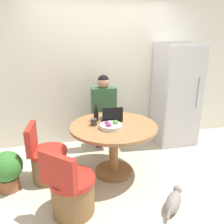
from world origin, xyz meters
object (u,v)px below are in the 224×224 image
at_px(dining_table, 114,137).
at_px(fruit_bowl, 111,126).
at_px(chair_left_side, 48,161).
at_px(laptop, 111,118).
at_px(potted_plant, 7,169).
at_px(refrigerator, 176,95).
at_px(chair_near_left_corner, 72,192).
at_px(bottle, 96,114).
at_px(cat, 174,201).
at_px(person_seated, 103,110).

bearing_deg(dining_table, fruit_bowl, -117.66).
xyz_separation_m(chair_left_side, laptop, (0.90, 0.10, 0.52)).
xyz_separation_m(laptop, potted_plant, (-1.38, -0.24, -0.49)).
xyz_separation_m(refrigerator, dining_table, (-1.35, -0.82, -0.35)).
distance_m(laptop, potted_plant, 1.48).
relative_size(chair_near_left_corner, fruit_bowl, 2.72).
height_order(fruit_bowl, bottle, bottle).
distance_m(dining_table, potted_plant, 1.41).
distance_m(chair_left_side, cat, 1.67).
distance_m(laptop, bottle, 0.22).
xyz_separation_m(person_seated, laptop, (-0.01, -0.66, 0.07)).
height_order(chair_left_side, cat, chair_left_side).
relative_size(dining_table, chair_near_left_corner, 1.49).
bearing_deg(fruit_bowl, chair_left_side, 168.32).
xyz_separation_m(laptop, cat, (0.50, -1.00, -0.69)).
bearing_deg(chair_left_side, dining_table, -90.00).
bearing_deg(fruit_bowl, potted_plant, 178.55).
bearing_deg(dining_table, potted_plant, -176.45).
xyz_separation_m(refrigerator, bottle, (-1.56, -0.61, -0.07)).
bearing_deg(person_seated, fruit_bowl, 85.59).
xyz_separation_m(chair_left_side, person_seated, (0.91, 0.76, 0.45)).
height_order(fruit_bowl, cat, fruit_bowl).
xyz_separation_m(dining_table, potted_plant, (-1.38, -0.09, -0.26)).
distance_m(dining_table, chair_near_left_corner, 0.95).
height_order(chair_left_side, fruit_bowl, fruit_bowl).
xyz_separation_m(person_seated, fruit_bowl, (-0.07, -0.93, 0.06)).
distance_m(dining_table, bottle, 0.41).
height_order(chair_left_side, chair_near_left_corner, same).
xyz_separation_m(refrigerator, chair_near_left_corner, (-1.97, -1.48, -0.64)).
bearing_deg(dining_table, chair_near_left_corner, -133.18).
xyz_separation_m(chair_near_left_corner, fruit_bowl, (0.56, 0.54, 0.51)).
distance_m(refrigerator, laptop, 1.51).
relative_size(chair_left_side, fruit_bowl, 2.72).
bearing_deg(chair_near_left_corner, chair_left_side, -25.14).
relative_size(refrigerator, fruit_bowl, 6.16).
bearing_deg(refrigerator, laptop, -153.64).
height_order(dining_table, cat, dining_table).
distance_m(fruit_bowl, bottle, 0.36).
bearing_deg(bottle, chair_near_left_corner, -115.43).
bearing_deg(chair_near_left_corner, cat, -146.34).
height_order(laptop, potted_plant, laptop).
bearing_deg(refrigerator, potted_plant, -161.63).
relative_size(laptop, cat, 0.71).
relative_size(chair_left_side, person_seated, 0.61).
bearing_deg(cat, chair_left_side, 98.65).
bearing_deg(bottle, laptop, -15.04).
distance_m(person_seated, potted_plant, 1.70).
xyz_separation_m(refrigerator, chair_left_side, (-2.25, -0.77, -0.64)).
height_order(bottle, potted_plant, bottle).
bearing_deg(person_seated, refrigerator, -179.62).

